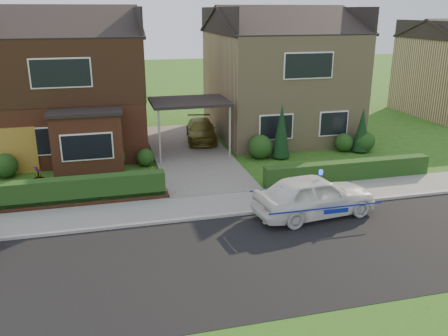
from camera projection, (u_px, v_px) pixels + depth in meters
name	position (u px, v px, depth m)	size (l,w,h in m)	color
ground	(258.00, 257.00, 14.11)	(120.00, 120.00, 0.00)	#274B14
road	(258.00, 257.00, 14.11)	(60.00, 6.00, 0.02)	black
kerb	(231.00, 215.00, 16.89)	(60.00, 0.16, 0.12)	#9E9993
sidewalk	(224.00, 204.00, 17.86)	(60.00, 2.00, 0.10)	slate
driveway	(190.00, 153.00, 24.19)	(3.80, 12.00, 0.12)	#666059
house_left	(68.00, 75.00, 24.30)	(7.50, 9.53, 7.25)	brown
house_right	(279.00, 71.00, 27.16)	(7.50, 8.06, 7.25)	tan
carport_link	(189.00, 103.00, 23.33)	(3.80, 3.00, 2.77)	black
garage_door	(11.00, 151.00, 20.98)	(2.20, 0.10, 2.10)	olive
dwarf_wall	(65.00, 204.00, 17.55)	(7.70, 0.25, 0.36)	brown
hedge_left	(65.00, 206.00, 17.75)	(7.50, 0.55, 0.90)	#113815
hedge_right	(347.00, 181.00, 20.39)	(7.50, 0.55, 0.80)	#113815
shrub_left_far	(5.00, 166.00, 20.66)	(1.08, 1.08, 1.08)	#113815
shrub_left_mid	(110.00, 157.00, 21.50)	(1.32, 1.32, 1.32)	#113815
shrub_left_near	(145.00, 157.00, 22.23)	(0.84, 0.84, 0.84)	#113815
shrub_right_near	(260.00, 147.00, 23.30)	(1.20, 1.20, 1.20)	#113815
shrub_right_mid	(344.00, 142.00, 24.52)	(0.96, 0.96, 0.96)	#113815
shrub_right_far	(364.00, 142.00, 24.46)	(1.08, 1.08, 1.08)	#113815
conifer_a	(281.00, 133.00, 23.13)	(0.90, 0.90, 2.60)	black
conifer_b	(362.00, 131.00, 24.23)	(0.90, 0.90, 2.20)	black
police_car	(314.00, 196.00, 16.75)	(4.06, 4.59, 1.67)	silver
driveway_car	(201.00, 130.00, 26.17)	(1.56, 3.83, 1.11)	brown
potted_plant_b	(149.00, 177.00, 19.63)	(0.37, 0.45, 0.83)	gray
potted_plant_c	(39.00, 177.00, 19.62)	(0.48, 0.48, 0.86)	gray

